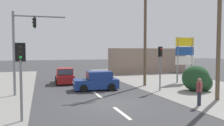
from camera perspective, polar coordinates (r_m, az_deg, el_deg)
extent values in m
plane|color=#3A3A3D|center=(13.38, -0.54, -10.68)|extent=(140.00, 140.00, 0.00)
cube|color=silver|center=(11.55, 2.56, -12.89)|extent=(0.20, 2.40, 0.01)
cube|color=silver|center=(16.19, -3.81, -8.25)|extent=(0.20, 2.40, 0.01)
cube|color=silver|center=(21.00, -7.23, -5.65)|extent=(0.20, 2.40, 0.01)
cube|color=gray|center=(19.61, 23.59, -6.48)|extent=(10.00, 44.00, 0.02)
cylinder|color=brown|center=(15.76, 26.19, 9.16)|extent=(0.26, 0.26, 9.87)
cylinder|color=brown|center=(20.30, 8.65, 8.28)|extent=(0.26, 0.26, 10.07)
cylinder|color=slate|center=(17.00, -24.24, 2.19)|extent=(0.18, 0.18, 6.00)
cylinder|color=slate|center=(16.97, -18.33, 11.46)|extent=(3.60, 0.36, 0.11)
cube|color=black|center=(16.94, -19.54, 9.92)|extent=(0.22, 0.27, 0.68)
cube|color=black|center=(16.94, -19.54, 9.92)|extent=(0.07, 0.44, 0.84)
sphere|color=black|center=(16.98, -19.96, 10.64)|extent=(0.13, 0.13, 0.13)
sphere|color=black|center=(16.95, -19.95, 9.91)|extent=(0.13, 0.13, 0.13)
sphere|color=green|center=(16.92, -19.93, 9.17)|extent=(0.13, 0.13, 0.13)
cylinder|color=slate|center=(17.92, 12.44, -2.70)|extent=(0.12, 0.12, 2.80)
cube|color=black|center=(17.84, 12.51, 2.87)|extent=(0.30, 0.25, 0.68)
cube|color=black|center=(17.84, 12.51, 2.87)|extent=(0.44, 0.14, 0.84)
sphere|color=red|center=(17.75, 12.78, 3.58)|extent=(0.13, 0.13, 0.13)
sphere|color=black|center=(17.75, 12.78, 2.87)|extent=(0.13, 0.13, 0.13)
sphere|color=black|center=(17.75, 12.77, 2.16)|extent=(0.13, 0.13, 0.13)
cylinder|color=slate|center=(10.69, -22.63, -6.75)|extent=(0.12, 0.12, 2.80)
cube|color=black|center=(10.54, -22.83, 2.61)|extent=(0.27, 0.22, 0.68)
cube|color=black|center=(10.54, -22.83, 2.61)|extent=(0.44, 0.07, 0.84)
sphere|color=black|center=(10.42, -22.86, 3.82)|extent=(0.13, 0.13, 0.13)
sphere|color=black|center=(10.42, -22.84, 2.61)|extent=(0.13, 0.13, 0.13)
sphere|color=green|center=(10.43, -22.81, 1.40)|extent=(0.13, 0.13, 0.13)
cylinder|color=slate|center=(22.96, 16.73, 0.75)|extent=(0.16, 0.16, 4.60)
cylinder|color=slate|center=(23.97, 20.07, 0.78)|extent=(0.16, 0.16, 4.60)
cube|color=yellow|center=(23.46, 18.51, 5.28)|extent=(2.10, 0.14, 0.84)
cube|color=#1E4793|center=(23.44, 18.47, 2.96)|extent=(2.10, 0.14, 0.84)
cube|color=silver|center=(23.46, 18.43, 0.64)|extent=(2.10, 0.14, 0.84)
ellipsoid|color=#1E4223|center=(18.75, 21.04, -3.74)|extent=(2.21, 1.99, 2.04)
ellipsoid|color=#1E4223|center=(18.94, 23.08, -4.81)|extent=(1.22, 1.11, 1.33)
cube|color=gray|center=(32.10, 9.52, 0.57)|extent=(12.00, 1.00, 3.60)
cube|color=navy|center=(18.11, -4.28, -5.42)|extent=(3.66, 1.74, 0.76)
cube|color=navy|center=(18.08, -3.35, -3.19)|extent=(1.96, 1.56, 0.64)
cube|color=#384756|center=(17.90, -6.39, -3.27)|extent=(0.11, 1.36, 0.54)
cube|color=#384756|center=(18.32, -0.39, -3.11)|extent=(0.11, 1.33, 0.51)
cube|color=white|center=(17.81, -10.05, -5.04)|extent=(0.09, 1.36, 0.14)
cylinder|color=black|center=(17.17, -7.40, -6.61)|extent=(0.61, 0.20, 0.60)
cylinder|color=black|center=(18.74, -8.13, -5.80)|extent=(0.61, 0.20, 0.60)
cylinder|color=black|center=(17.64, -0.17, -6.33)|extent=(0.61, 0.20, 0.60)
cylinder|color=black|center=(19.16, -1.48, -5.57)|extent=(0.61, 0.20, 0.60)
cube|color=maroon|center=(22.33, -12.29, -3.87)|extent=(1.74, 3.66, 0.76)
cube|color=maroon|center=(21.96, -12.26, -2.15)|extent=(1.56, 1.96, 0.64)
cube|color=#384756|center=(22.93, -12.42, -1.93)|extent=(1.36, 0.11, 0.54)
cube|color=#384756|center=(21.00, -12.09, -2.38)|extent=(1.33, 0.11, 0.51)
cube|color=white|center=(24.12, -12.57, -2.95)|extent=(1.36, 0.09, 0.14)
cylinder|color=black|center=(23.43, -14.42, -4.09)|extent=(0.20, 0.61, 0.60)
cylinder|color=black|center=(23.52, -10.51, -4.01)|extent=(0.20, 0.61, 0.60)
cylinder|color=black|center=(21.22, -14.25, -4.82)|extent=(0.20, 0.61, 0.60)
cylinder|color=black|center=(21.32, -9.94, -4.74)|extent=(0.20, 0.61, 0.60)
cylinder|color=#232838|center=(13.88, 21.95, -8.62)|extent=(0.14, 0.14, 0.84)
cylinder|color=#232838|center=(13.72, 21.66, -8.75)|extent=(0.14, 0.14, 0.84)
cube|color=brown|center=(13.68, 21.86, -5.81)|extent=(0.42, 0.36, 0.56)
sphere|color=#9E7051|center=(13.62, 21.90, -4.15)|extent=(0.22, 0.22, 0.22)
cylinder|color=brown|center=(13.89, 22.23, -5.68)|extent=(0.09, 0.09, 0.54)
cylinder|color=brown|center=(13.46, 21.49, -5.94)|extent=(0.09, 0.09, 0.54)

